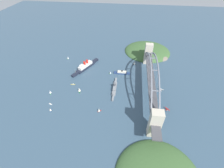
{
  "coord_description": "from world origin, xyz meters",
  "views": [
    {
      "loc": [
        -256.79,
        47.85,
        230.84
      ],
      "look_at": [
        0.0,
        80.1,
        8.0
      ],
      "focal_mm": 25.12,
      "sensor_mm": 36.0,
      "label": 1
    }
  ],
  "objects_px": {
    "seaplane_taxiing_near_bridge": "(161,90)",
    "small_boat_1": "(68,58)",
    "harbor_ferry_steamer": "(122,72)",
    "harbor_arch_bridge": "(151,79)",
    "naval_cruiser": "(115,88)",
    "small_boat_2": "(50,110)",
    "small_boat_8": "(73,84)",
    "seaplane_second_in_formation": "(167,109)",
    "small_boat_4": "(134,63)",
    "small_boat_0": "(50,104)",
    "small_boat_5": "(110,73)",
    "small_boat_6": "(99,110)",
    "small_boat_3": "(50,92)",
    "ocean_liner": "(86,66)",
    "small_boat_7": "(79,90)"
  },
  "relations": [
    {
      "from": "ocean_liner",
      "to": "small_boat_3",
      "type": "distance_m",
      "value": 111.99
    },
    {
      "from": "naval_cruiser",
      "to": "ocean_liner",
      "type": "bearing_deg",
      "value": 49.47
    },
    {
      "from": "small_boat_1",
      "to": "small_boat_8",
      "type": "relative_size",
      "value": 0.79
    },
    {
      "from": "harbor_ferry_steamer",
      "to": "seaplane_taxiing_near_bridge",
      "type": "relative_size",
      "value": 3.62
    },
    {
      "from": "small_boat_5",
      "to": "small_boat_7",
      "type": "distance_m",
      "value": 90.94
    },
    {
      "from": "small_boat_1",
      "to": "small_boat_6",
      "type": "distance_m",
      "value": 209.49
    },
    {
      "from": "ocean_liner",
      "to": "small_boat_3",
      "type": "height_order",
      "value": "ocean_liner"
    },
    {
      "from": "harbor_arch_bridge",
      "to": "small_boat_0",
      "type": "bearing_deg",
      "value": 108.87
    },
    {
      "from": "seaplane_second_in_formation",
      "to": "small_boat_2",
      "type": "height_order",
      "value": "small_boat_2"
    },
    {
      "from": "small_boat_1",
      "to": "small_boat_2",
      "type": "distance_m",
      "value": 184.14
    },
    {
      "from": "ocean_liner",
      "to": "small_boat_8",
      "type": "relative_size",
      "value": 8.55
    },
    {
      "from": "small_boat_3",
      "to": "small_boat_5",
      "type": "xyz_separation_m",
      "value": [
        83.7,
        -116.56,
        -0.65
      ]
    },
    {
      "from": "seaplane_taxiing_near_bridge",
      "to": "small_boat_1",
      "type": "distance_m",
      "value": 260.58
    },
    {
      "from": "naval_cruiser",
      "to": "seaplane_taxiing_near_bridge",
      "type": "xyz_separation_m",
      "value": [
        8.42,
        -99.58,
        -0.94
      ]
    },
    {
      "from": "harbor_arch_bridge",
      "to": "naval_cruiser",
      "type": "relative_size",
      "value": 3.83
    },
    {
      "from": "harbor_arch_bridge",
      "to": "small_boat_8",
      "type": "relative_size",
      "value": 27.28
    },
    {
      "from": "harbor_arch_bridge",
      "to": "naval_cruiser",
      "type": "xyz_separation_m",
      "value": [
        -7.08,
        73.59,
        -26.99
      ]
    },
    {
      "from": "ocean_liner",
      "to": "seaplane_taxiing_near_bridge",
      "type": "relative_size",
      "value": 7.93
    },
    {
      "from": "seaplane_taxiing_near_bridge",
      "to": "small_boat_5",
      "type": "relative_size",
      "value": 1.55
    },
    {
      "from": "harbor_arch_bridge",
      "to": "harbor_ferry_steamer",
      "type": "relative_size",
      "value": 7.0
    },
    {
      "from": "ocean_liner",
      "to": "small_boat_5",
      "type": "bearing_deg",
      "value": -103.75
    },
    {
      "from": "small_boat_7",
      "to": "small_boat_6",
      "type": "bearing_deg",
      "value": -133.27
    },
    {
      "from": "naval_cruiser",
      "to": "small_boat_2",
      "type": "relative_size",
      "value": 9.12
    },
    {
      "from": "naval_cruiser",
      "to": "small_boat_8",
      "type": "relative_size",
      "value": 7.13
    },
    {
      "from": "seaplane_taxiing_near_bridge",
      "to": "small_boat_0",
      "type": "distance_m",
      "value": 230.01
    },
    {
      "from": "small_boat_5",
      "to": "small_boat_8",
      "type": "relative_size",
      "value": 0.7
    },
    {
      "from": "small_boat_0",
      "to": "small_boat_3",
      "type": "distance_m",
      "value": 32.41
    },
    {
      "from": "small_boat_1",
      "to": "harbor_ferry_steamer",
      "type": "bearing_deg",
      "value": -107.29
    },
    {
      "from": "harbor_ferry_steamer",
      "to": "harbor_arch_bridge",
      "type": "bearing_deg",
      "value": -129.91
    },
    {
      "from": "ocean_liner",
      "to": "small_boat_0",
      "type": "xyz_separation_m",
      "value": [
        -129.47,
        38.07,
        -5.03
      ]
    },
    {
      "from": "naval_cruiser",
      "to": "small_boat_0",
      "type": "xyz_separation_m",
      "value": [
        -59.18,
        120.27,
        -2.33
      ]
    },
    {
      "from": "seaplane_taxiing_near_bridge",
      "to": "ocean_liner",
      "type": "bearing_deg",
      "value": 71.2
    },
    {
      "from": "harbor_ferry_steamer",
      "to": "small_boat_6",
      "type": "bearing_deg",
      "value": 165.03
    },
    {
      "from": "seaplane_taxiing_near_bridge",
      "to": "harbor_arch_bridge",
      "type": "bearing_deg",
      "value": 92.95
    },
    {
      "from": "small_boat_7",
      "to": "small_boat_0",
      "type": "bearing_deg",
      "value": 132.73
    },
    {
      "from": "seaplane_second_in_formation",
      "to": "small_boat_4",
      "type": "xyz_separation_m",
      "value": [
        148.18,
        64.5,
        1.97
      ]
    },
    {
      "from": "seaplane_second_in_formation",
      "to": "small_boat_4",
      "type": "height_order",
      "value": "small_boat_4"
    },
    {
      "from": "naval_cruiser",
      "to": "small_boat_8",
      "type": "xyz_separation_m",
      "value": [
        3.29,
        94.28,
        -2.38
      ]
    },
    {
      "from": "small_boat_3",
      "to": "small_boat_2",
      "type": "bearing_deg",
      "value": -155.94
    },
    {
      "from": "naval_cruiser",
      "to": "small_boat_7",
      "type": "relative_size",
      "value": 6.7
    },
    {
      "from": "harbor_arch_bridge",
      "to": "ocean_liner",
      "type": "relative_size",
      "value": 3.19
    },
    {
      "from": "small_boat_2",
      "to": "small_boat_8",
      "type": "distance_m",
      "value": 80.47
    },
    {
      "from": "small_boat_2",
      "to": "small_boat_4",
      "type": "xyz_separation_m",
      "value": [
        177.46,
        -152.95,
        0.16
      ]
    },
    {
      "from": "small_boat_5",
      "to": "small_boat_8",
      "type": "distance_m",
      "value": 93.08
    },
    {
      "from": "small_boat_8",
      "to": "harbor_arch_bridge",
      "type": "bearing_deg",
      "value": -88.71
    },
    {
      "from": "harbor_arch_bridge",
      "to": "small_boat_2",
      "type": "distance_m",
      "value": 205.22
    },
    {
      "from": "seaplane_second_in_formation",
      "to": "small_boat_8",
      "type": "relative_size",
      "value": 0.89
    },
    {
      "from": "harbor_ferry_steamer",
      "to": "small_boat_6",
      "type": "relative_size",
      "value": 4.61
    },
    {
      "from": "ocean_liner",
      "to": "small_boat_5",
      "type": "distance_m",
      "value": 67.8
    },
    {
      "from": "small_boat_4",
      "to": "small_boat_8",
      "type": "distance_m",
      "value": 167.21
    }
  ]
}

